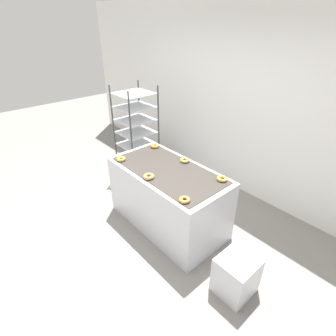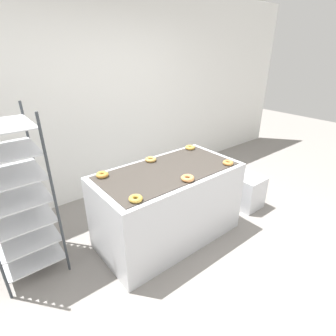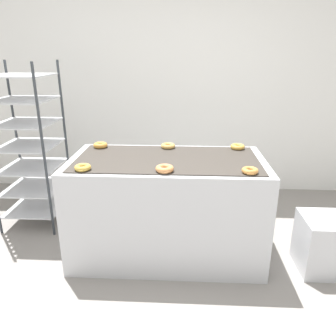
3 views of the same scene
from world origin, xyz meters
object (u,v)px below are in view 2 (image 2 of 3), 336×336
at_px(baking_rack_cart, 15,197).
at_px(fryer_machine, 168,204).
at_px(glaze_bin, 247,191).
at_px(donut_far_center, 151,159).
at_px(donut_far_right, 190,147).
at_px(donut_near_right, 228,163).
at_px(donut_far_left, 102,175).
at_px(donut_near_left, 136,199).
at_px(donut_near_center, 188,178).

bearing_deg(baking_rack_cart, fryer_machine, -19.65).
relative_size(glaze_bin, donut_far_center, 3.57).
xyz_separation_m(glaze_bin, donut_far_center, (-1.25, 0.48, 0.65)).
distance_m(baking_rack_cart, donut_far_right, 1.97).
relative_size(fryer_machine, donut_near_right, 13.53).
height_order(fryer_machine, donut_far_center, donut_far_center).
height_order(fryer_machine, donut_near_right, donut_near_right).
height_order(glaze_bin, donut_near_right, donut_near_right).
bearing_deg(donut_far_center, donut_far_left, -178.31).
bearing_deg(donut_far_center, fryer_machine, -88.42).
xyz_separation_m(fryer_machine, donut_near_left, (-0.59, -0.30, 0.45)).
bearing_deg(baking_rack_cart, donut_near_right, -21.93).
bearing_deg(baking_rack_cart, donut_near_left, -45.70).
height_order(donut_near_center, donut_near_right, donut_near_center).
xyz_separation_m(glaze_bin, donut_far_left, (-1.85, 0.46, 0.65)).
distance_m(fryer_machine, donut_near_center, 0.54).
bearing_deg(baking_rack_cart, donut_far_right, -5.28).
bearing_deg(donut_far_center, donut_near_right, -44.86).
bearing_deg(donut_far_center, baking_rack_cart, 172.23).
height_order(donut_near_center, donut_far_left, donut_far_left).
bearing_deg(donut_far_left, glaze_bin, -14.05).
xyz_separation_m(donut_far_left, donut_far_right, (1.21, 0.02, -0.00)).
height_order(fryer_machine, donut_far_left, donut_far_left).
relative_size(donut_far_left, donut_far_center, 0.99).
relative_size(glaze_bin, donut_far_left, 3.60).
xyz_separation_m(fryer_machine, baking_rack_cart, (-1.36, 0.48, 0.38)).
bearing_deg(glaze_bin, baking_rack_cart, 165.66).
distance_m(baking_rack_cart, donut_near_left, 1.10).
xyz_separation_m(donut_near_left, donut_far_center, (0.58, 0.60, -0.00)).
relative_size(donut_far_center, donut_far_right, 1.02).
relative_size(baking_rack_cart, donut_far_center, 12.63).
xyz_separation_m(baking_rack_cart, donut_near_center, (1.36, -0.79, 0.07)).
distance_m(donut_near_center, donut_far_center, 0.60).
xyz_separation_m(donut_near_right, donut_far_right, (0.00, 0.61, 0.00)).
bearing_deg(donut_near_left, glaze_bin, 3.80).
bearing_deg(donut_far_right, fryer_machine, -153.20).
height_order(donut_near_left, donut_near_center, donut_near_center).
height_order(donut_near_left, donut_far_right, same).
bearing_deg(glaze_bin, donut_near_right, -169.23).
distance_m(glaze_bin, donut_far_right, 1.03).
xyz_separation_m(donut_near_center, donut_near_right, (0.60, -0.00, -0.00)).
relative_size(fryer_machine, donut_far_right, 12.71).
height_order(donut_near_left, donut_near_right, donut_near_left).
bearing_deg(donut_far_right, donut_near_center, -134.90).
height_order(donut_far_center, donut_far_right, donut_far_right).
xyz_separation_m(glaze_bin, donut_far_right, (-0.64, 0.48, 0.65)).
distance_m(donut_far_left, donut_far_right, 1.21).
distance_m(donut_near_center, donut_near_right, 0.60).
xyz_separation_m(donut_near_center, donut_far_right, (0.60, 0.60, -0.00)).
bearing_deg(donut_far_right, baking_rack_cart, 174.72).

